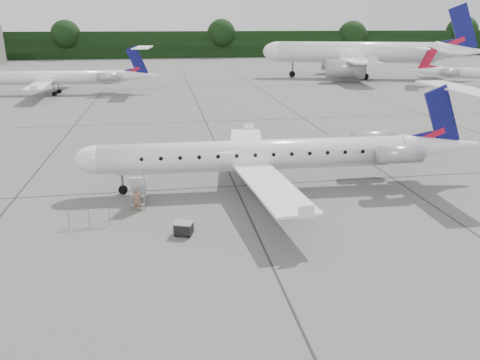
{
  "coord_description": "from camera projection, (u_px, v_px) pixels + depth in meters",
  "views": [
    {
      "loc": [
        -8.13,
        -23.48,
        10.92
      ],
      "look_at": [
        -4.04,
        1.52,
        2.3
      ],
      "focal_mm": 35.0,
      "sensor_mm": 36.0,
      "label": 1
    }
  ],
  "objects": [
    {
      "name": "ground",
      "position": [
        314.0,
        223.0,
        26.69
      ],
      "size": [
        320.0,
        320.0,
        0.0
      ],
      "primitive_type": "plane",
      "color": "slate",
      "rests_on": "ground"
    },
    {
      "name": "treeline",
      "position": [
        187.0,
        44.0,
        146.86
      ],
      "size": [
        260.0,
        4.0,
        8.0
      ],
      "primitive_type": "cube",
      "color": "black",
      "rests_on": "ground"
    },
    {
      "name": "main_regional_jet",
      "position": [
        255.0,
        141.0,
        31.15
      ],
      "size": [
        27.0,
        19.87,
        6.76
      ],
      "primitive_type": null,
      "rotation": [
        0.0,
        0.0,
        -0.03
      ],
      "color": "white",
      "rests_on": "ground"
    },
    {
      "name": "airstair",
      "position": [
        138.0,
        189.0,
        29.05
      ],
      "size": [
        0.92,
        2.12,
        2.12
      ],
      "primitive_type": null,
      "rotation": [
        0.0,
        0.0,
        -0.03
      ],
      "color": "white",
      "rests_on": "ground"
    },
    {
      "name": "passenger",
      "position": [
        137.0,
        200.0,
        28.03
      ],
      "size": [
        0.6,
        0.45,
        1.51
      ],
      "primitive_type": "imported",
      "rotation": [
        0.0,
        0.0,
        -0.18
      ],
      "color": "#855D48",
      "rests_on": "ground"
    },
    {
      "name": "safety_railing",
      "position": [
        89.0,
        218.0,
        26.07
      ],
      "size": [
        2.2,
        0.1,
        1.0
      ],
      "primitive_type": null,
      "rotation": [
        0.0,
        0.0,
        0.01
      ],
      "color": "#989AA1",
      "rests_on": "ground"
    },
    {
      "name": "baggage_cart",
      "position": [
        184.0,
        228.0,
        25.05
      ],
      "size": [
        1.12,
        1.01,
        0.8
      ],
      "primitive_type": null,
      "rotation": [
        0.0,
        0.0,
        -0.33
      ],
      "color": "black",
      "rests_on": "ground"
    },
    {
      "name": "bg_narrowbody",
      "position": [
        356.0,
        42.0,
        92.65
      ],
      "size": [
        45.47,
        37.89,
        14.09
      ],
      "primitive_type": null,
      "rotation": [
        0.0,
        0.0,
        -0.28
      ],
      "color": "white",
      "rests_on": "ground"
    },
    {
      "name": "bg_regional_left",
      "position": [
        47.0,
        71.0,
        72.26
      ],
      "size": [
        29.26,
        22.15,
        7.27
      ],
      "primitive_type": null,
      "rotation": [
        0.0,
        0.0,
        -0.08
      ],
      "color": "white",
      "rests_on": "ground"
    }
  ]
}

